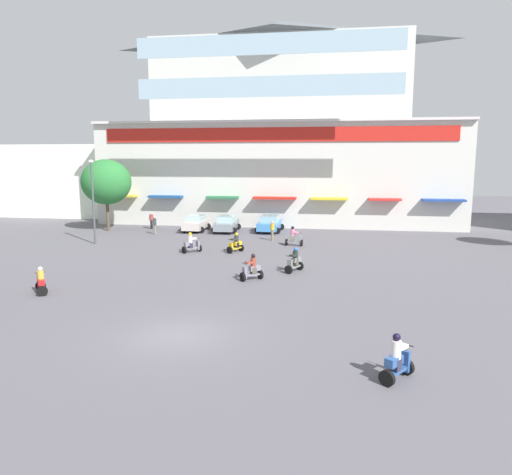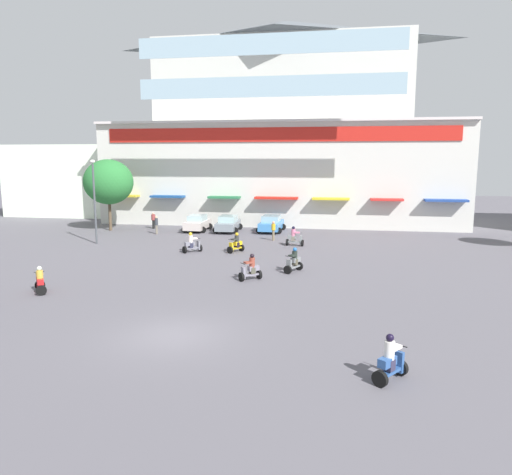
{
  "view_description": "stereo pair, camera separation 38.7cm",
  "coord_description": "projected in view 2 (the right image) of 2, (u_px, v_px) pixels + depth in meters",
  "views": [
    {
      "loc": [
        5.93,
        -17.53,
        6.93
      ],
      "look_at": [
        0.68,
        15.04,
        1.49
      ],
      "focal_mm": 34.06,
      "sensor_mm": 36.0,
      "label": 1
    },
    {
      "loc": [
        6.31,
        -17.46,
        6.93
      ],
      "look_at": [
        0.68,
        15.04,
        1.49
      ],
      "focal_mm": 34.06,
      "sensor_mm": 36.0,
      "label": 2
    }
  ],
  "objects": [
    {
      "name": "scooter_rider_4",
      "position": [
        40.0,
        282.0,
        25.11
      ],
      "size": [
        1.21,
        1.37,
        1.43
      ],
      "color": "black",
      "rests_on": "ground"
    },
    {
      "name": "parked_car_2",
      "position": [
        271.0,
        224.0,
        45.78
      ],
      "size": [
        2.51,
        4.17,
        1.55
      ],
      "color": "#4186CC",
      "rests_on": "ground"
    },
    {
      "name": "pedestrian_0",
      "position": [
        156.0,
        224.0,
        44.36
      ],
      "size": [
        0.38,
        0.38,
        1.67
      ],
      "color": "slate",
      "rests_on": "ground"
    },
    {
      "name": "colonial_building",
      "position": [
        283.0,
        134.0,
        53.28
      ],
      "size": [
        37.22,
        18.23,
        21.35
      ],
      "color": "silver",
      "rests_on": "ground"
    },
    {
      "name": "scooter_rider_3",
      "position": [
        192.0,
        244.0,
        35.81
      ],
      "size": [
        1.38,
        1.38,
        1.52
      ],
      "color": "black",
      "rests_on": "ground"
    },
    {
      "name": "scooter_rider_6",
      "position": [
        236.0,
        244.0,
        35.83
      ],
      "size": [
        1.16,
        1.41,
        1.47
      ],
      "color": "black",
      "rests_on": "ground"
    },
    {
      "name": "parked_car_1",
      "position": [
        228.0,
        224.0,
        45.93
      ],
      "size": [
        2.49,
        4.36,
        1.51
      ],
      "color": "gray",
      "rests_on": "ground"
    },
    {
      "name": "pedestrian_1",
      "position": [
        273.0,
        229.0,
        40.88
      ],
      "size": [
        0.38,
        0.38,
        1.65
      ],
      "color": "#75684F",
      "rests_on": "ground"
    },
    {
      "name": "plaza_tree_0",
      "position": [
        108.0,
        182.0,
        45.97
      ],
      "size": [
        4.72,
        4.32,
        6.78
      ],
      "color": "brown",
      "rests_on": "ground"
    },
    {
      "name": "ground_plane",
      "position": [
        240.0,
        265.0,
        31.81
      ],
      "size": [
        128.0,
        128.0,
        0.0
      ],
      "primitive_type": "plane",
      "color": "#5A575F"
    },
    {
      "name": "pedestrian_2",
      "position": [
        153.0,
        220.0,
        47.77
      ],
      "size": [
        0.53,
        0.53,
        1.6
      ],
      "color": "black",
      "rests_on": "ground"
    },
    {
      "name": "scooter_rider_5",
      "position": [
        294.0,
        262.0,
        29.65
      ],
      "size": [
        1.11,
        1.5,
        1.52
      ],
      "color": "black",
      "rests_on": "ground"
    },
    {
      "name": "scooter_rider_0",
      "position": [
        390.0,
        362.0,
        15.12
      ],
      "size": [
        1.21,
        1.37,
        1.58
      ],
      "color": "black",
      "rests_on": "ground"
    },
    {
      "name": "streetlamp_near",
      "position": [
        94.0,
        195.0,
        38.91
      ],
      "size": [
        0.4,
        0.4,
        6.77
      ],
      "color": "#474C51",
      "rests_on": "ground"
    },
    {
      "name": "parked_car_0",
      "position": [
        197.0,
        223.0,
        46.24
      ],
      "size": [
        2.34,
        3.88,
        1.53
      ],
      "color": "beige",
      "rests_on": "ground"
    },
    {
      "name": "scooter_rider_2",
      "position": [
        295.0,
        238.0,
        38.47
      ],
      "size": [
        1.41,
        0.65,
        1.57
      ],
      "color": "black",
      "rests_on": "ground"
    },
    {
      "name": "flank_building_left",
      "position": [
        73.0,
        180.0,
        59.46
      ],
      "size": [
        13.61,
        8.08,
        8.4
      ],
      "color": "white",
      "rests_on": "ground"
    },
    {
      "name": "scooter_rider_1",
      "position": [
        251.0,
        269.0,
        27.68
      ],
      "size": [
        1.33,
        1.22,
        1.54
      ],
      "color": "black",
      "rests_on": "ground"
    }
  ]
}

